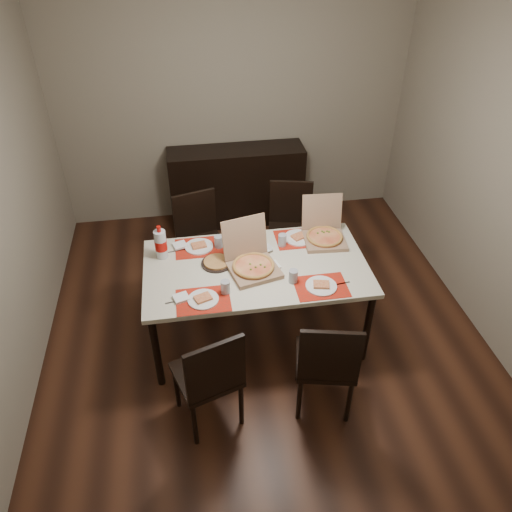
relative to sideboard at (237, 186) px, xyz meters
name	(u,v)px	position (x,y,z in m)	size (l,w,h in m)	color
ground	(262,324)	(0.00, -1.78, -0.46)	(3.80, 4.00, 0.02)	#3F2013
room_walls	(255,123)	(0.00, -1.35, 1.28)	(3.84, 4.02, 2.62)	gray
sideboard	(237,186)	(0.00, 0.00, 0.00)	(1.50, 0.40, 0.90)	black
dining_table	(256,272)	(-0.08, -1.88, 0.23)	(1.80, 1.00, 0.75)	beige
chair_near_left	(210,376)	(-0.53, -2.74, 0.06)	(0.53, 0.53, 0.93)	black
chair_near_right	(327,362)	(0.29, -2.74, 0.06)	(0.50, 0.50, 0.93)	black
chair_far_left	(200,237)	(-0.49, -1.04, 0.06)	(0.52, 0.52, 0.93)	black
chair_far_right	(290,224)	(0.41, -0.97, 0.06)	(0.50, 0.50, 0.93)	black
setting_near_left	(207,296)	(-0.50, -2.20, 0.32)	(0.49, 0.30, 0.11)	red
setting_near_right	(313,283)	(0.32, -2.19, 0.32)	(0.47, 0.30, 0.11)	red
setting_far_left	(202,245)	(-0.49, -1.55, 0.32)	(0.47, 0.30, 0.11)	red
setting_far_right	(295,238)	(0.31, -1.58, 0.32)	(0.49, 0.30, 0.11)	red
napkin_loose	(272,266)	(0.05, -1.91, 0.31)	(0.12, 0.11, 0.02)	white
pizza_box_center	(252,263)	(-0.11, -1.90, 0.36)	(0.46, 0.49, 0.37)	#936F55
pizza_box_right	(324,234)	(0.56, -1.59, 0.36)	(0.37, 0.41, 0.35)	#936F55
faina_plate	(217,263)	(-0.39, -1.80, 0.31)	(0.25, 0.25, 0.03)	black
dip_bowl	(265,249)	(0.03, -1.68, 0.31)	(0.12, 0.12, 0.03)	white
soda_bottle	(161,244)	(-0.82, -1.63, 0.43)	(0.10, 0.10, 0.30)	silver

